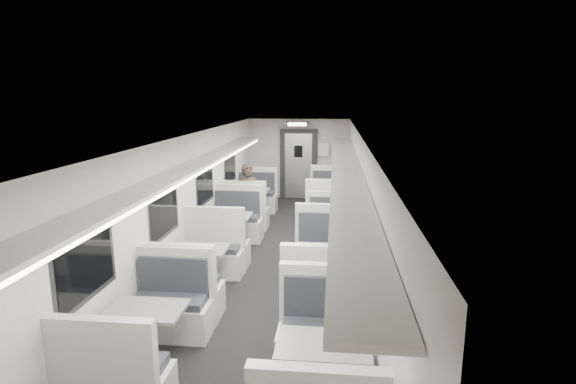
% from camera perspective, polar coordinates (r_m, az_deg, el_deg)
% --- Properties ---
extents(room, '(3.24, 12.24, 2.64)m').
position_cam_1_polar(room, '(7.69, -2.22, -1.91)').
color(room, black).
rests_on(room, ground).
extents(booth_left_a, '(1.08, 2.20, 1.18)m').
position_cam_1_polar(booth_left_a, '(11.38, -4.71, -1.51)').
color(booth_left_a, beige).
rests_on(booth_left_a, room).
extents(booth_left_b, '(1.09, 2.21, 1.18)m').
position_cam_1_polar(booth_left_b, '(9.03, -7.60, -5.18)').
color(booth_left_b, beige).
rests_on(booth_left_b, room).
extents(booth_left_c, '(1.06, 2.14, 1.15)m').
position_cam_1_polar(booth_left_c, '(7.29, -11.12, -9.68)').
color(booth_left_c, beige).
rests_on(booth_left_c, room).
extents(booth_left_d, '(1.04, 2.11, 1.13)m').
position_cam_1_polar(booth_left_d, '(5.58, -17.41, -17.22)').
color(booth_left_d, beige).
rests_on(booth_left_d, room).
extents(booth_right_a, '(1.13, 2.29, 1.23)m').
position_cam_1_polar(booth_right_a, '(11.32, 5.43, -1.50)').
color(booth_right_a, beige).
rests_on(booth_right_a, room).
extents(booth_right_b, '(0.98, 1.98, 1.06)m').
position_cam_1_polar(booth_right_b, '(8.96, 5.25, -5.53)').
color(booth_right_b, beige).
rests_on(booth_right_b, room).
extents(booth_right_c, '(1.16, 2.35, 1.26)m').
position_cam_1_polar(booth_right_c, '(6.90, 5.02, -10.44)').
color(booth_right_c, beige).
rests_on(booth_right_c, room).
extents(booth_right_d, '(1.08, 2.19, 1.17)m').
position_cam_1_polar(booth_right_d, '(4.70, 4.44, -22.51)').
color(booth_right_d, beige).
rests_on(booth_right_d, room).
extents(passenger, '(0.66, 0.54, 1.55)m').
position_cam_1_polar(passenger, '(10.35, -5.03, -0.71)').
color(passenger, black).
rests_on(passenger, room).
extents(window_a, '(0.02, 1.18, 0.84)m').
position_cam_1_polar(window_a, '(11.21, -7.32, 3.22)').
color(window_a, black).
rests_on(window_a, room).
extents(window_b, '(0.02, 1.18, 0.84)m').
position_cam_1_polar(window_b, '(9.12, -10.45, 1.08)').
color(window_b, black).
rests_on(window_b, room).
extents(window_c, '(0.02, 1.18, 0.84)m').
position_cam_1_polar(window_c, '(7.08, -15.40, -2.31)').
color(window_c, black).
rests_on(window_c, room).
extents(window_d, '(0.02, 1.18, 0.84)m').
position_cam_1_polar(window_d, '(5.19, -24.21, -8.23)').
color(window_d, black).
rests_on(window_d, room).
extents(luggage_rack_left, '(0.46, 10.40, 0.09)m').
position_cam_1_polar(luggage_rack_left, '(7.54, -12.00, 3.10)').
color(luggage_rack_left, beige).
rests_on(luggage_rack_left, room).
extents(luggage_rack_right, '(0.46, 10.40, 0.09)m').
position_cam_1_polar(luggage_rack_right, '(7.18, 7.29, 2.83)').
color(luggage_rack_right, beige).
rests_on(luggage_rack_right, room).
extents(vestibule_door, '(1.10, 0.13, 2.10)m').
position_cam_1_polar(vestibule_door, '(13.51, 1.33, 3.48)').
color(vestibule_door, black).
rests_on(vestibule_door, room).
extents(exit_sign, '(0.62, 0.12, 0.16)m').
position_cam_1_polar(exit_sign, '(12.90, 1.18, 8.61)').
color(exit_sign, black).
rests_on(exit_sign, room).
extents(wall_notice, '(0.32, 0.02, 0.40)m').
position_cam_1_polar(wall_notice, '(13.40, 4.55, 5.36)').
color(wall_notice, silver).
rests_on(wall_notice, room).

